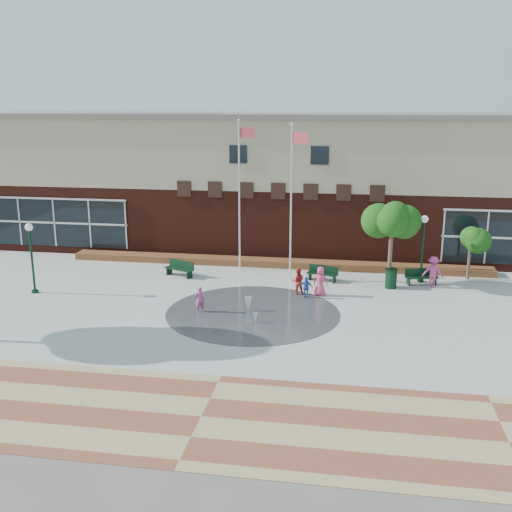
% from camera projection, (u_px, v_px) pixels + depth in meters
% --- Properties ---
extents(ground, '(120.00, 120.00, 0.00)m').
position_uv_depth(ground, '(241.00, 336.00, 26.12)').
color(ground, '#666056').
rests_on(ground, ground).
extents(plaza_concrete, '(46.00, 18.00, 0.01)m').
position_uv_depth(plaza_concrete, '(256.00, 306.00, 29.94)').
color(plaza_concrete, '#A8A8A0').
rests_on(plaza_concrete, ground).
extents(paver_band, '(46.00, 6.00, 0.01)m').
position_uv_depth(paver_band, '(201.00, 417.00, 19.43)').
color(paver_band, brown).
rests_on(paver_band, ground).
extents(splash_pad, '(8.40, 8.40, 0.01)m').
position_uv_depth(splash_pad, '(253.00, 313.00, 28.98)').
color(splash_pad, '#383A3D').
rests_on(splash_pad, ground).
extents(library_building, '(44.40, 10.40, 9.20)m').
position_uv_depth(library_building, '(287.00, 180.00, 41.66)').
color(library_building, '#491911').
rests_on(library_building, ground).
extents(flower_bed, '(26.00, 1.20, 0.40)m').
position_uv_depth(flower_bed, '(276.00, 266.00, 37.20)').
color(flower_bed, '#AA1B20').
rests_on(flower_bed, ground).
extents(flagpole_left, '(1.05, 0.26, 8.99)m').
position_uv_depth(flagpole_left, '(240.00, 188.00, 35.25)').
color(flagpole_left, silver).
rests_on(flagpole_left, ground).
extents(flagpole_right, '(1.00, 0.52, 8.83)m').
position_uv_depth(flagpole_right, '(292.00, 194.00, 33.23)').
color(flagpole_right, silver).
rests_on(flagpole_right, ground).
extents(lamp_left, '(0.40, 0.40, 3.79)m').
position_uv_depth(lamp_left, '(31.00, 250.00, 31.45)').
color(lamp_left, black).
rests_on(lamp_left, ground).
extents(lamp_right, '(0.41, 0.41, 3.84)m').
position_uv_depth(lamp_right, '(423.00, 241.00, 33.37)').
color(lamp_right, black).
rests_on(lamp_right, ground).
extents(bench_left, '(1.91, 1.25, 0.94)m').
position_uv_depth(bench_left, '(180.00, 272.00, 34.96)').
color(bench_left, black).
rests_on(bench_left, ground).
extents(bench_mid, '(1.82, 0.97, 0.88)m').
position_uv_depth(bench_mid, '(322.00, 276.00, 34.06)').
color(bench_mid, black).
rests_on(bench_mid, ground).
extents(bench_right, '(1.88, 0.94, 0.91)m').
position_uv_depth(bench_right, '(421.00, 280.00, 33.36)').
color(bench_right, black).
rests_on(bench_right, ground).
extents(trash_can, '(0.67, 0.67, 1.10)m').
position_uv_depth(trash_can, '(391.00, 278.00, 32.70)').
color(trash_can, black).
rests_on(trash_can, ground).
extents(tree_mid, '(3.17, 3.17, 5.35)m').
position_uv_depth(tree_mid, '(392.00, 217.00, 32.14)').
color(tree_mid, '#45352B').
rests_on(tree_mid, ground).
extents(tree_small_right, '(1.91, 1.91, 3.26)m').
position_uv_depth(tree_small_right, '(471.00, 239.00, 33.88)').
color(tree_small_right, '#45352B').
rests_on(tree_small_right, ground).
extents(water_jet_a, '(0.35, 0.35, 0.68)m').
position_uv_depth(water_jet_a, '(248.00, 311.00, 29.22)').
color(water_jet_a, white).
rests_on(water_jet_a, ground).
extents(water_jet_b, '(0.20, 0.20, 0.45)m').
position_uv_depth(water_jet_b, '(255.00, 323.00, 27.66)').
color(water_jet_b, white).
rests_on(water_jet_b, ground).
extents(child_splash, '(0.56, 0.48, 1.29)m').
position_uv_depth(child_splash, '(200.00, 299.00, 28.95)').
color(child_splash, '#BF448F').
rests_on(child_splash, ground).
extents(adult_red, '(0.80, 0.68, 1.44)m').
position_uv_depth(adult_red, '(298.00, 281.00, 31.60)').
color(adult_red, red).
rests_on(adult_red, ground).
extents(adult_pink, '(0.86, 0.64, 1.59)m').
position_uv_depth(adult_pink, '(320.00, 281.00, 31.37)').
color(adult_pink, '#DB4670').
rests_on(adult_pink, ground).
extents(child_blue, '(0.69, 0.33, 1.15)m').
position_uv_depth(child_blue, '(306.00, 288.00, 31.05)').
color(child_blue, blue).
rests_on(child_blue, ground).
extents(person_bench, '(1.23, 0.85, 1.75)m').
position_uv_depth(person_bench, '(433.00, 272.00, 32.79)').
color(person_bench, '#C83B88').
rests_on(person_bench, ground).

